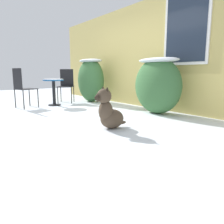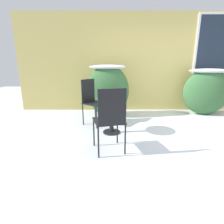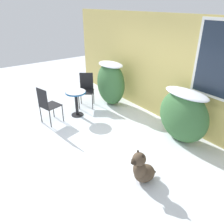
{
  "view_description": "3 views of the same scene",
  "coord_description": "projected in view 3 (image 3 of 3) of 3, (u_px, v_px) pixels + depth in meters",
  "views": [
    {
      "loc": [
        4.52,
        -2.02,
        0.91
      ],
      "look_at": [
        1.71,
        0.08,
        0.27
      ],
      "focal_mm": 35.0,
      "sensor_mm": 36.0,
      "label": 1
    },
    {
      "loc": [
        -1.3,
        -2.98,
        1.33
      ],
      "look_at": [
        -1.31,
        0.32,
        0.43
      ],
      "focal_mm": 28.0,
      "sensor_mm": 36.0,
      "label": 2
    },
    {
      "loc": [
        3.81,
        -2.18,
        2.93
      ],
      "look_at": [
        0.0,
        0.6,
        0.55
      ],
      "focal_mm": 35.0,
      "sensor_mm": 36.0,
      "label": 3
    }
  ],
  "objects": [
    {
      "name": "patio_table",
      "position": [
        76.0,
        98.0,
        6.08
      ],
      "size": [
        0.56,
        0.56,
        0.74
      ],
      "color": "black",
      "rests_on": "ground_plane"
    },
    {
      "name": "house_wall",
      "position": [
        164.0,
        68.0,
        5.68
      ],
      "size": [
        8.0,
        0.1,
        2.71
      ],
      "color": "tan",
      "rests_on": "ground_plane"
    },
    {
      "name": "ground_plane",
      "position": [
        92.0,
        139.0,
        5.21
      ],
      "size": [
        16.0,
        16.0,
        0.0
      ],
      "primitive_type": "plane",
      "color": "silver"
    },
    {
      "name": "patio_chair_far_side",
      "position": [
        48.0,
        104.0,
        5.66
      ],
      "size": [
        0.54,
        0.54,
        1.02
      ],
      "rotation": [
        0.0,
        0.0,
        3.4
      ],
      "color": "black",
      "rests_on": "ground_plane"
    },
    {
      "name": "patio_chair_near_table",
      "position": [
        86.0,
        88.0,
        6.69
      ],
      "size": [
        0.62,
        0.62,
        1.02
      ],
      "rotation": [
        0.0,
        0.0,
        0.93
      ],
      "color": "black",
      "rests_on": "ground_plane"
    },
    {
      "name": "dog",
      "position": [
        142.0,
        170.0,
        3.88
      ],
      "size": [
        0.37,
        0.61,
        0.68
      ],
      "rotation": [
        0.0,
        0.0,
        -0.1
      ],
      "color": "#4C3D2D",
      "rests_on": "ground_plane"
    },
    {
      "name": "shrub_middle",
      "position": [
        183.0,
        115.0,
        4.91
      ],
      "size": [
        1.24,
        0.62,
        1.23
      ],
      "color": "#386638",
      "rests_on": "ground_plane"
    },
    {
      "name": "shrub_left",
      "position": [
        111.0,
        83.0,
        6.74
      ],
      "size": [
        1.1,
        0.68,
        1.33
      ],
      "color": "#386638",
      "rests_on": "ground_plane"
    }
  ]
}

